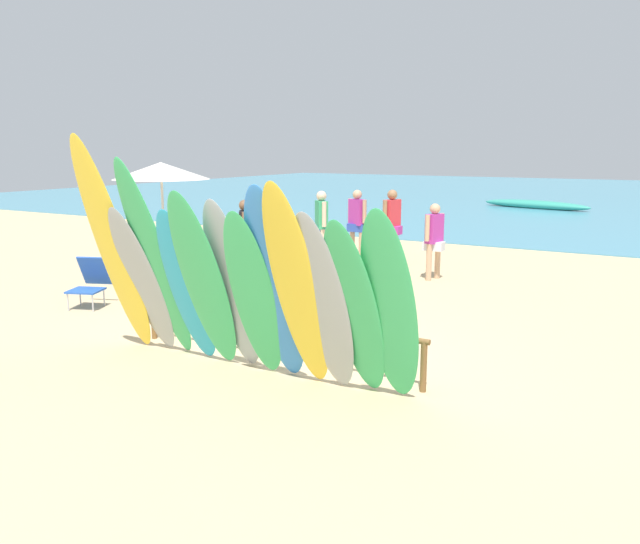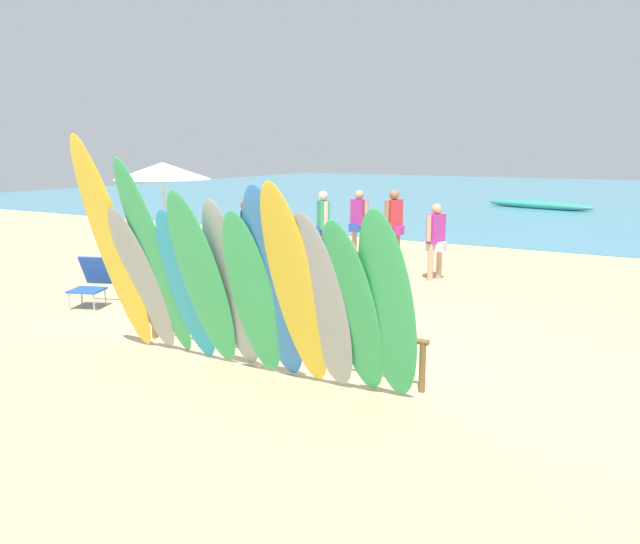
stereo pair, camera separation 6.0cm
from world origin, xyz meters
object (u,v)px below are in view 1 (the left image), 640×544
object	(u,v)px
surfboard_green_11	(390,309)
beach_chair_red	(167,281)
surfboard_green_2	(155,262)
beachgoer_strolling	(392,221)
surfboard_rack	(272,323)
surfboard_yellow_0	(113,248)
beachgoer_midbeach	(321,222)
beachgoer_near_rack	(357,219)
surfboard_grey_1	(143,282)
surfboard_grey_5	(232,287)
surfboard_grey_9	(324,305)
surfboard_green_6	(254,297)
surfboard_yellow_8	(297,290)
beach_chair_blue	(91,280)
beachgoer_by_water	(245,234)
surfboard_teal_3	(187,288)
distant_boat	(535,205)
surfboard_green_4	(204,282)
beachgoer_photographing	(434,236)
beach_umbrella	(161,171)
surfboard_green_10	(355,311)
surfboard_blue_7	(276,287)
beach_chair_striped	(226,272)

from	to	relation	value
surfboard_green_11	beach_chair_red	bearing A→B (deg)	155.85
surfboard_green_2	beachgoer_strolling	world-z (taller)	surfboard_green_2
surfboard_rack	surfboard_yellow_0	world-z (taller)	surfboard_yellow_0
beachgoer_midbeach	beachgoer_near_rack	bearing A→B (deg)	-61.76
surfboard_grey_1	beachgoer_strolling	world-z (taller)	surfboard_grey_1
surfboard_grey_5	beachgoer_near_rack	xyz separation A→B (m)	(-2.29, 7.76, -0.10)
surfboard_grey_9	surfboard_green_6	bearing A→B (deg)	-177.92
surfboard_yellow_8	beach_chair_blue	size ratio (longest dim) A/B	2.88
beachgoer_by_water	beachgoer_near_rack	world-z (taller)	beachgoer_near_rack
surfboard_green_2	beach_chair_red	bearing A→B (deg)	131.72
surfboard_green_2	surfboard_teal_3	distance (m)	0.50
surfboard_yellow_0	beachgoer_near_rack	xyz separation A→B (m)	(-0.65, 7.96, -0.45)
surfboard_yellow_0	distant_boat	bearing A→B (deg)	86.35
beach_chair_blue	surfboard_green_4	bearing A→B (deg)	-43.76
surfboard_green_4	beachgoer_near_rack	size ratio (longest dim) A/B	1.43
beachgoer_strolling	surfboard_grey_5	bearing A→B (deg)	-157.20
surfboard_green_4	beachgoer_by_water	size ratio (longest dim) A/B	1.45
surfboard_grey_1	beachgoer_photographing	xyz separation A→B (m)	(1.49, 6.25, -0.09)
beachgoer_midbeach	beach_umbrella	distance (m)	4.02
surfboard_green_4	surfboard_green_10	distance (m)	1.89
surfboard_grey_5	surfboard_yellow_8	xyz separation A→B (m)	(0.97, -0.19, 0.11)
surfboard_blue_7	beach_chair_red	bearing A→B (deg)	144.57
surfboard_grey_5	beachgoer_by_water	bearing A→B (deg)	123.60
surfboard_grey_1	surfboard_rack	bearing A→B (deg)	24.55
surfboard_teal_3	beach_chair_striped	xyz separation A→B (m)	(-1.86, 3.09, -0.53)
surfboard_rack	beachgoer_strolling	size ratio (longest dim) A/B	2.43
surfboard_green_10	beachgoer_strolling	size ratio (longest dim) A/B	1.27
beachgoer_photographing	beach_chair_blue	world-z (taller)	beachgoer_photographing
surfboard_green_6	beachgoer_photographing	xyz separation A→B (m)	(-0.20, 6.30, -0.11)
surfboard_green_11	beach_chair_red	world-z (taller)	surfboard_green_11
surfboard_yellow_8	surfboard_grey_1	bearing A→B (deg)	175.32
surfboard_rack	distant_boat	size ratio (longest dim) A/B	0.84
surfboard_teal_3	beach_chair_blue	distance (m)	3.72
surfboard_grey_1	surfboard_green_10	xyz separation A→B (m)	(2.90, -0.02, 0.01)
surfboard_grey_9	beach_umbrella	world-z (taller)	beach_umbrella
surfboard_teal_3	beachgoer_midbeach	world-z (taller)	surfboard_teal_3
beachgoer_near_rack	beach_chair_striped	bearing A→B (deg)	-70.41
beachgoer_midbeach	surfboard_green_10	bearing A→B (deg)	169.07
surfboard_grey_1	beachgoer_by_water	size ratio (longest dim) A/B	1.30
surfboard_green_11	beachgoer_midbeach	world-z (taller)	surfboard_green_11
surfboard_green_11	beachgoer_by_water	world-z (taller)	surfboard_green_11
beachgoer_photographing	beach_chair_striped	bearing A→B (deg)	154.63
beachgoer_photographing	beachgoer_by_water	world-z (taller)	beachgoer_by_water
surfboard_yellow_8	beach_chair_blue	distance (m)	5.26
surfboard_yellow_0	surfboard_green_6	bearing A→B (deg)	0.61
surfboard_rack	beach_chair_striped	distance (m)	3.60
surfboard_yellow_0	surfboard_blue_7	xyz separation A→B (m)	(2.28, 0.11, -0.25)
surfboard_yellow_8	beachgoer_near_rack	world-z (taller)	surfboard_yellow_8
surfboard_grey_9	beach_chair_striped	distance (m)	4.89
surfboard_grey_5	distant_boat	bearing A→B (deg)	91.53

